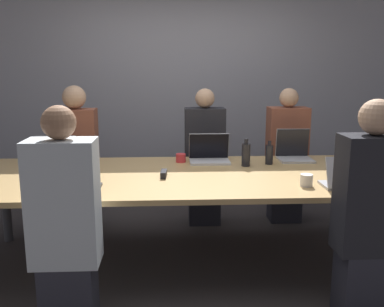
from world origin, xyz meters
TOP-DOWN VIEW (x-y plane):
  - ground_plane at (0.00, 0.00)m, footprint 24.00×24.00m
  - curtain_wall at (0.00, 1.92)m, footprint 12.00×0.06m
  - conference_table at (0.00, 0.00)m, footprint 3.76×1.36m
  - laptop_near_left at (-0.83, -0.46)m, footprint 0.32×0.25m
  - person_near_left at (-0.80, -0.93)m, footprint 0.40×0.24m
  - laptop_far_right at (0.99, 0.51)m, footprint 0.31×0.28m
  - person_far_right at (1.03, 0.92)m, footprint 0.40×0.24m
  - bottle_far_right at (0.71, 0.32)m, footprint 0.07×0.07m
  - laptop_far_left at (-1.20, 0.49)m, footprint 0.36×0.25m
  - person_far_left at (-1.10, 0.85)m, footprint 0.40×0.24m
  - laptop_near_right at (1.09, -0.46)m, footprint 0.33×0.24m
  - person_near_right at (1.07, -0.87)m, footprint 0.40×0.24m
  - cup_near_right at (0.82, -0.40)m, footprint 0.09×0.09m
  - laptop_far_center at (0.18, 0.45)m, footprint 0.37×0.25m
  - person_far_center at (0.18, 0.89)m, footprint 0.40×0.24m
  - cup_far_center at (-0.08, 0.45)m, footprint 0.09×0.09m
  - bottle_far_center at (0.49, 0.26)m, footprint 0.07×0.07m
  - stapler at (-0.22, -0.08)m, footprint 0.05×0.15m

SIDE VIEW (x-z plane):
  - ground_plane at x=0.00m, z-range 0.00..0.00m
  - person_far_right at x=1.03m, z-range -0.02..1.37m
  - person_far_center at x=0.18m, z-range -0.02..1.37m
  - person_near_left at x=-0.80m, z-range -0.02..1.38m
  - person_near_right at x=1.07m, z-range -0.02..1.40m
  - person_far_left at x=-1.10m, z-range -0.02..1.42m
  - conference_table at x=0.00m, z-range 0.33..1.08m
  - stapler at x=-0.22m, z-range 0.75..0.80m
  - cup_far_center at x=-0.08m, z-range 0.75..0.83m
  - cup_near_right at x=0.82m, z-range 0.75..0.84m
  - laptop_near_right at x=1.09m, z-range 0.70..0.93m
  - laptop_far_left at x=-1.20m, z-range 0.70..0.95m
  - laptop_near_left at x=-0.83m, z-range 0.70..0.95m
  - laptop_far_center at x=0.18m, z-range 0.70..0.95m
  - laptop_far_right at x=0.99m, z-range 0.69..0.97m
  - bottle_far_right at x=0.71m, z-range 0.74..0.95m
  - bottle_far_center at x=0.49m, z-range 0.74..0.98m
  - curtain_wall at x=0.00m, z-range 0.00..2.80m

